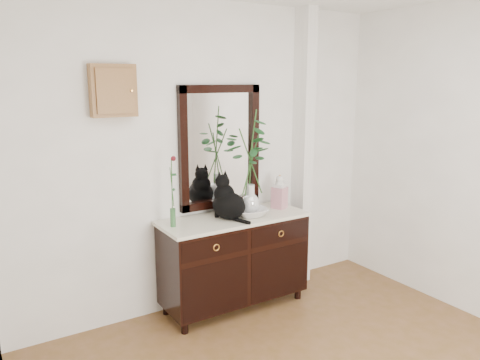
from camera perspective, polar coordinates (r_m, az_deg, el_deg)
wall_back at (r=4.18m, az=-3.71°, el=2.71°), size 3.60×0.04×2.70m
pilaster at (r=4.67m, az=7.65°, el=3.61°), size 0.12×0.20×2.70m
sideboard at (r=4.25m, az=-0.72°, el=-9.37°), size 1.33×0.52×0.82m
wall_mirror at (r=4.20m, az=-2.44°, el=4.02°), size 0.80×0.06×1.10m
key_cabinet at (r=3.76m, az=-15.20°, el=10.47°), size 0.35×0.10×0.40m
cat at (r=4.03m, az=-1.38°, el=-2.05°), size 0.36×0.40×0.39m
lotus_bowl at (r=4.14m, az=1.28°, el=-3.93°), size 0.34×0.34×0.07m
vase_branches at (r=4.04m, az=1.31°, el=2.20°), size 0.50×0.50×0.93m
bud_vase_rose at (r=3.82m, az=-8.28°, el=-1.37°), size 0.09×0.09×0.60m
ginger_jar at (r=4.39m, az=4.85°, el=-1.39°), size 0.16×0.16×0.32m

